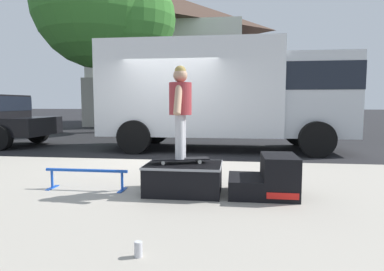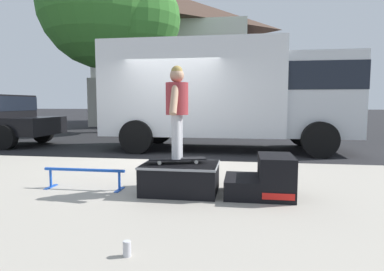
# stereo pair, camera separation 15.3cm
# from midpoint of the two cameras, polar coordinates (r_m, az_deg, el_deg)

# --- Properties ---
(ground_plane) EXTENTS (140.00, 140.00, 0.00)m
(ground_plane) POSITION_cam_midpoint_polar(r_m,az_deg,el_deg) (7.73, -4.41, -4.44)
(ground_plane) COLOR black
(sidewalk_slab) EXTENTS (50.00, 5.00, 0.12)m
(sidewalk_slab) POSITION_cam_midpoint_polar(r_m,az_deg,el_deg) (4.91, -12.48, -9.69)
(sidewalk_slab) COLOR #A8A093
(sidewalk_slab) RESTS_ON ground
(skate_box) EXTENTS (1.03, 0.76, 0.40)m
(skate_box) POSITION_cam_midpoint_polar(r_m,az_deg,el_deg) (4.54, -1.05, -7.23)
(skate_box) COLOR black
(skate_box) RESTS_ON sidewalk_slab
(kicker_ramp) EXTENTS (0.88, 0.72, 0.55)m
(kicker_ramp) POSITION_cam_midpoint_polar(r_m,az_deg,el_deg) (4.49, 13.51, -7.37)
(kicker_ramp) COLOR black
(kicker_ramp) RESTS_ON sidewalk_slab
(grind_rail) EXTENTS (1.21, 0.28, 0.30)m
(grind_rail) POSITION_cam_midpoint_polar(r_m,az_deg,el_deg) (4.96, -17.33, -6.39)
(grind_rail) COLOR blue
(grind_rail) RESTS_ON sidewalk_slab
(skateboard) EXTENTS (0.80, 0.41, 0.07)m
(skateboard) POSITION_cam_midpoint_polar(r_m,az_deg,el_deg) (4.54, -1.60, -4.10)
(skateboard) COLOR black
(skateboard) RESTS_ON skate_box
(skater_kid) EXTENTS (0.31, 0.65, 1.26)m
(skater_kid) POSITION_cam_midpoint_polar(r_m,az_deg,el_deg) (4.47, -1.63, 5.43)
(skater_kid) COLOR silver
(skater_kid) RESTS_ON skateboard
(soda_can) EXTENTS (0.07, 0.07, 0.13)m
(soda_can) POSITION_cam_midpoint_polar(r_m,az_deg,el_deg) (2.82, -9.59, -18.77)
(soda_can) COLOR silver
(soda_can) RESTS_ON sidewalk_slab
(box_truck) EXTENTS (6.91, 2.63, 3.05)m
(box_truck) POSITION_cam_midpoint_polar(r_m,az_deg,el_deg) (9.62, 6.68, 7.68)
(box_truck) COLOR white
(box_truck) RESTS_ON ground
(street_tree_main) EXTENTS (6.34, 5.76, 8.67)m
(street_tree_main) POSITION_cam_midpoint_polar(r_m,az_deg,el_deg) (16.14, -13.56, 20.79)
(street_tree_main) COLOR brown
(street_tree_main) RESTS_ON ground
(house_behind) EXTENTS (9.54, 8.22, 8.40)m
(house_behind) POSITION_cam_midpoint_polar(r_m,az_deg,el_deg) (22.57, -2.21, 12.95)
(house_behind) COLOR silver
(house_behind) RESTS_ON ground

